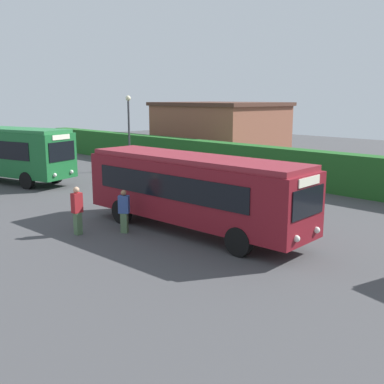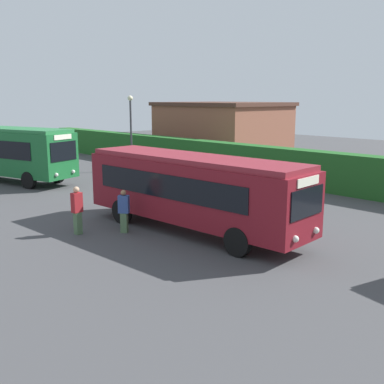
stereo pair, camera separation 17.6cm
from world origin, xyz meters
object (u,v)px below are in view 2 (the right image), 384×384
(lamppost, at_px, (131,124))
(bus_maroon, at_px, (193,188))
(person_left, at_px, (77,209))
(person_center, at_px, (124,210))
(bus_green, at_px, (10,151))
(traffic_cone, at_px, (100,167))

(lamppost, bearing_deg, bus_maroon, -28.27)
(person_left, distance_m, lamppost, 15.86)
(bus_maroon, height_order, person_center, bus_maroon)
(bus_green, distance_m, person_left, 13.35)
(traffic_cone, bearing_deg, lamppost, 53.24)
(person_left, xyz_separation_m, person_center, (1.04, 1.42, -0.11))
(lamppost, bearing_deg, person_center, -37.81)
(bus_green, distance_m, person_center, 14.15)
(person_center, bearing_deg, bus_maroon, -80.04)
(bus_maroon, relative_size, person_left, 5.37)
(person_left, bearing_deg, lamppost, 129.61)
(bus_green, relative_size, traffic_cone, 15.77)
(bus_maroon, xyz_separation_m, person_center, (-1.80, -1.96, -0.85))
(bus_maroon, height_order, traffic_cone, bus_maroon)
(bus_green, xyz_separation_m, lamppost, (1.75, 8.00, 1.41))
(person_center, xyz_separation_m, traffic_cone, (-13.62, 7.73, -0.59))
(person_left, relative_size, person_center, 1.10)
(person_left, xyz_separation_m, traffic_cone, (-12.58, 9.15, -0.70))
(lamppost, bearing_deg, bus_green, -102.33)
(traffic_cone, bearing_deg, person_center, -29.58)
(person_center, xyz_separation_m, lamppost, (-12.28, 9.53, 2.43))
(bus_green, xyz_separation_m, traffic_cone, (0.41, 6.20, -1.61))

